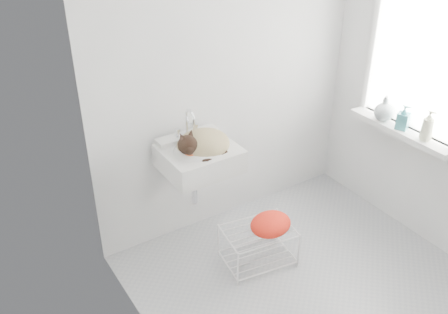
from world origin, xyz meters
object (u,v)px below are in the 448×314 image
cat (202,143)px  wire_rack (258,245)px  bottle_c (382,120)px  bottle_a (424,140)px  sink (199,148)px  bottle_b (401,129)px

cat → wire_rack: (0.24, -0.37, -0.74)m
cat → wire_rack: bearing=-51.7°
bottle_c → bottle_a: bearing=-90.0°
sink → bottle_c: bearing=-14.7°
bottle_b → sink: bearing=158.7°
bottle_b → bottle_c: size_ratio=0.97×
wire_rack → bottle_c: bearing=0.7°
bottle_b → bottle_c: bottle_c is taller
bottle_c → wire_rack: bearing=-179.3°
bottle_c → sink: bearing=165.3°
bottle_a → bottle_c: bearing=90.0°
bottle_b → bottle_c: 0.18m
sink → bottle_a: (1.41, -0.76, 0.00)m
wire_rack → bottle_a: bearing=-17.9°
wire_rack → bottle_b: bottle_b is taller
bottle_a → bottle_c: 0.39m
sink → bottle_b: bearing=-21.3°
cat → bottle_c: size_ratio=2.16×
bottle_a → bottle_b: size_ratio=1.03×
bottle_a → bottle_b: (0.00, 0.21, 0.00)m
sink → bottle_a: size_ratio=2.69×
sink → bottle_c: 1.45m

